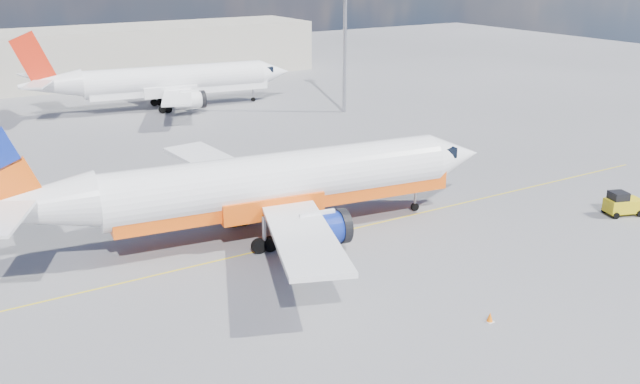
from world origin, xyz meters
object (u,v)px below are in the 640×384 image
second_jet (167,82)px  gse_tug (622,204)px  main_jet (264,185)px  traffic_cone (490,317)px

second_jet → gse_tug: second_jet is taller
main_jet → traffic_cone: (4.51, -17.25, -3.46)m
main_jet → gse_tug: 27.08m
main_jet → second_jet: main_jet is taller
main_jet → traffic_cone: main_jet is taller
second_jet → traffic_cone: second_jet is taller
main_jet → second_jet: size_ratio=1.08×
second_jet → gse_tug: (15.22, -55.11, -2.58)m
traffic_cone → second_jet: bearing=85.3°
main_jet → second_jet: (9.60, 44.67, -0.27)m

